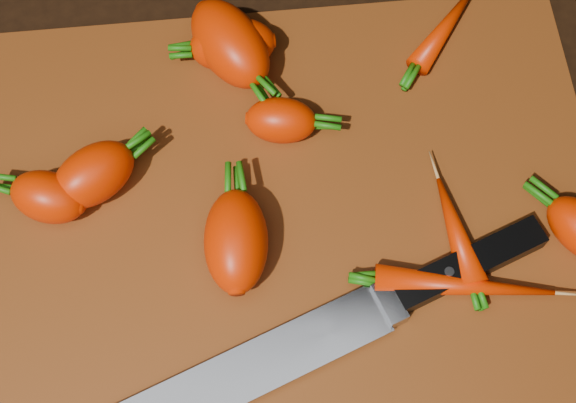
{
  "coord_description": "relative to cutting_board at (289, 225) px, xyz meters",
  "views": [
    {
      "loc": [
        -0.02,
        -0.23,
        0.59
      ],
      "look_at": [
        0.0,
        0.01,
        0.03
      ],
      "focal_mm": 50.0,
      "sensor_mm": 36.0,
      "label": 1
    }
  ],
  "objects": [
    {
      "name": "carrot_8",
      "position": [
        0.12,
        -0.07,
        0.02
      ],
      "size": [
        0.13,
        0.05,
        0.02
      ],
      "primitive_type": "ellipsoid",
      "rotation": [
        0.0,
        0.0,
        -0.18
      ],
      "color": "red",
      "rests_on": "cutting_board"
    },
    {
      "name": "carrot_3",
      "position": [
        -0.04,
        -0.02,
        0.03
      ],
      "size": [
        0.05,
        0.08,
        0.05
      ],
      "primitive_type": "ellipsoid",
      "rotation": [
        0.0,
        0.0,
        1.51
      ],
      "color": "red",
      "rests_on": "cutting_board"
    },
    {
      "name": "carrot_1",
      "position": [
        -0.18,
        0.03,
        0.03
      ],
      "size": [
        0.07,
        0.06,
        0.04
      ],
      "primitive_type": "ellipsoid",
      "rotation": [
        0.0,
        0.0,
        2.75
      ],
      "color": "red",
      "rests_on": "cutting_board"
    },
    {
      "name": "cutting_board",
      "position": [
        0.0,
        0.0,
        0.0
      ],
      "size": [
        0.5,
        0.4,
        0.01
      ],
      "primitive_type": "cube",
      "color": "#682F0D",
      "rests_on": "ground"
    },
    {
      "name": "carrot_9",
      "position": [
        0.13,
        -0.02,
        0.02
      ],
      "size": [
        0.03,
        0.09,
        0.02
      ],
      "primitive_type": "ellipsoid",
      "rotation": [
        0.0,
        0.0,
        1.7
      ],
      "color": "red",
      "rests_on": "cutting_board"
    },
    {
      "name": "carrot_2",
      "position": [
        -0.03,
        0.15,
        0.03
      ],
      "size": [
        0.09,
        0.1,
        0.05
      ],
      "primitive_type": "ellipsoid",
      "rotation": [
        0.0,
        0.0,
        -1.09
      ],
      "color": "red",
      "rests_on": "cutting_board"
    },
    {
      "name": "carrot_5",
      "position": [
        0.0,
        0.08,
        0.02
      ],
      "size": [
        0.06,
        0.05,
        0.04
      ],
      "primitive_type": "ellipsoid",
      "rotation": [
        0.0,
        0.0,
        -0.17
      ],
      "color": "red",
      "rests_on": "cutting_board"
    },
    {
      "name": "knife",
      "position": [
        -0.02,
        -0.11,
        0.01
      ],
      "size": [
        0.34,
        0.15,
        0.02
      ],
      "rotation": [
        0.0,
        0.0,
        0.36
      ],
      "color": "gray",
      "rests_on": "cutting_board"
    },
    {
      "name": "carrot_4",
      "position": [
        -0.03,
        0.15,
        0.03
      ],
      "size": [
        0.07,
        0.05,
        0.04
      ],
      "primitive_type": "ellipsoid",
      "rotation": [
        0.0,
        0.0,
        3.17
      ],
      "color": "red",
      "rests_on": "cutting_board"
    },
    {
      "name": "ground",
      "position": [
        0.0,
        0.0,
        -0.01
      ],
      "size": [
        2.0,
        2.0,
        0.01
      ],
      "primitive_type": "cube",
      "color": "black"
    },
    {
      "name": "carrot_0",
      "position": [
        -0.15,
        0.05,
        0.03
      ],
      "size": [
        0.08,
        0.07,
        0.04
      ],
      "primitive_type": "ellipsoid",
      "rotation": [
        0.0,
        0.0,
        0.58
      ],
      "color": "red",
      "rests_on": "cutting_board"
    },
    {
      "name": "carrot_7",
      "position": [
        0.15,
        0.16,
        0.02
      ],
      "size": [
        0.08,
        0.09,
        0.02
      ],
      "primitive_type": "ellipsoid",
      "rotation": [
        0.0,
        0.0,
        0.88
      ],
      "color": "red",
      "rests_on": "cutting_board"
    }
  ]
}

